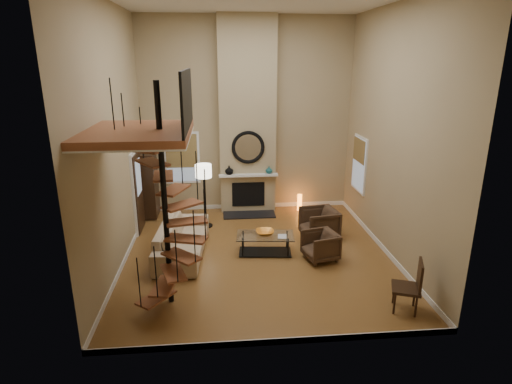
{
  "coord_description": "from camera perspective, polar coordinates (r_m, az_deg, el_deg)",
  "views": [
    {
      "loc": [
        -0.84,
        -8.81,
        4.34
      ],
      "look_at": [
        0.0,
        0.4,
        1.4
      ],
      "focal_mm": 29.45,
      "sensor_mm": 36.0,
      "label": 1
    }
  ],
  "objects": [
    {
      "name": "side_chair",
      "position": [
        8.09,
        20.38,
        -11.72
      ],
      "size": [
        0.62,
        0.62,
        1.01
      ],
      "color": "black",
      "rests_on": "ground"
    },
    {
      "name": "armchair_near",
      "position": [
        10.81,
        8.95,
        -4.23
      ],
      "size": [
        0.98,
        0.96,
        0.78
      ],
      "primitive_type": "imported",
      "rotation": [
        0.0,
        0.0,
        -1.41
      ],
      "color": "#442E1F",
      "rests_on": "ground"
    },
    {
      "name": "sofa",
      "position": [
        9.88,
        -10.03,
        -6.2
      ],
      "size": [
        1.17,
        2.55,
        0.72
      ],
      "primitive_type": "imported",
      "rotation": [
        0.0,
        0.0,
        1.49
      ],
      "color": "tan",
      "rests_on": "ground"
    },
    {
      "name": "mirror_frame",
      "position": [
        11.92,
        -1.07,
        6.07
      ],
      "size": [
        0.94,
        0.1,
        0.94
      ],
      "primitive_type": "torus",
      "rotation": [
        1.57,
        0.0,
        0.0
      ],
      "color": "black",
      "rests_on": "chimney_breast"
    },
    {
      "name": "bowl",
      "position": [
        9.78,
        1.23,
        -5.51
      ],
      "size": [
        0.42,
        0.42,
        0.1
      ],
      "primitive_type": "imported",
      "color": "orange",
      "rests_on": "coffee_table"
    },
    {
      "name": "baseboard_left",
      "position": [
        10.03,
        -17.25,
        -8.49
      ],
      "size": [
        0.02,
        6.5,
        0.12
      ],
      "primitive_type": "cube",
      "color": "white",
      "rests_on": "ground"
    },
    {
      "name": "hutch",
      "position": [
        12.24,
        -14.25,
        1.0
      ],
      "size": [
        0.38,
        0.82,
        1.83
      ],
      "primitive_type": "cube",
      "color": "black",
      "rests_on": "ground"
    },
    {
      "name": "firebox",
      "position": [
        12.3,
        -1.04,
        -0.31
      ],
      "size": [
        0.95,
        0.02,
        0.72
      ],
      "primitive_type": "cube",
      "color": "black",
      "rests_on": "chimney_breast"
    },
    {
      "name": "book",
      "position": [
        9.65,
        3.44,
        -6.08
      ],
      "size": [
        0.23,
        0.29,
        0.03
      ],
      "primitive_type": "imported",
      "rotation": [
        0.0,
        0.0,
        -0.15
      ],
      "color": "gray",
      "rests_on": "coffee_table"
    },
    {
      "name": "hearth",
      "position": [
        12.2,
        -0.93,
        -3.1
      ],
      "size": [
        1.5,
        0.6,
        0.04
      ],
      "primitive_type": "cube",
      "color": "black",
      "rests_on": "ground"
    },
    {
      "name": "accent_lamp",
      "position": [
        12.6,
        5.94,
        -1.4
      ],
      "size": [
        0.14,
        0.14,
        0.49
      ],
      "primitive_type": "cylinder",
      "color": "orange",
      "rests_on": "ground"
    },
    {
      "name": "entry_door",
      "position": [
        11.31,
        -15.75,
        0.04
      ],
      "size": [
        0.1,
        1.05,
        2.16
      ],
      "color": "white",
      "rests_on": "ground"
    },
    {
      "name": "window_right",
      "position": [
        11.78,
        13.86,
        3.81
      ],
      "size": [
        0.06,
        1.02,
        1.52
      ],
      "color": "white",
      "rests_on": "right_wall"
    },
    {
      "name": "baseboard_back",
      "position": [
        12.82,
        -1.16,
        -1.87
      ],
      "size": [
        6.0,
        0.02,
        0.12
      ],
      "primitive_type": "cube",
      "color": "white",
      "rests_on": "ground"
    },
    {
      "name": "floor_lamp",
      "position": [
        11.08,
        -7.14,
        2.18
      ],
      "size": [
        0.43,
        0.43,
        1.75
      ],
      "color": "black",
      "rests_on": "ground"
    },
    {
      "name": "vase_left",
      "position": [
        12.02,
        -3.67,
        2.98
      ],
      "size": [
        0.24,
        0.24,
        0.25
      ],
      "primitive_type": "imported",
      "color": "black",
      "rests_on": "mantel"
    },
    {
      "name": "front_wall",
      "position": [
        5.85,
        3.26,
        1.8
      ],
      "size": [
        6.0,
        0.02,
        5.5
      ],
      "primitive_type": "cube",
      "color": "tan",
      "rests_on": "ground"
    },
    {
      "name": "spiral_stair",
      "position": [
        7.53,
        -12.08,
        -2.64
      ],
      "size": [
        1.47,
        1.47,
        4.06
      ],
      "color": "black",
      "rests_on": "ground"
    },
    {
      "name": "baseboard_front",
      "position": [
        7.08,
        2.85,
        -19.62
      ],
      "size": [
        6.0,
        0.02,
        0.12
      ],
      "primitive_type": "cube",
      "color": "white",
      "rests_on": "ground"
    },
    {
      "name": "left_wall",
      "position": [
        9.21,
        -18.82,
        6.75
      ],
      "size": [
        0.02,
        6.5,
        5.5
      ],
      "primitive_type": "cube",
      "color": "tan",
      "rests_on": "ground"
    },
    {
      "name": "armchair_far",
      "position": [
        9.6,
        9.08,
        -7.15
      ],
      "size": [
        0.85,
        0.84,
        0.64
      ],
      "primitive_type": "imported",
      "rotation": [
        0.0,
        0.0,
        -1.32
      ],
      "color": "#442E1F",
      "rests_on": "ground"
    },
    {
      "name": "window_back",
      "position": [
        12.38,
        -10.03,
        4.69
      ],
      "size": [
        1.02,
        0.06,
        1.52
      ],
      "color": "white",
      "rests_on": "back_wall"
    },
    {
      "name": "coffee_table",
      "position": [
        9.82,
        1.26,
        -6.77
      ],
      "size": [
        1.38,
        0.79,
        0.48
      ],
      "color": "silver",
      "rests_on": "ground"
    },
    {
      "name": "vase_right",
      "position": [
        12.11,
        1.79,
        3.02
      ],
      "size": [
        0.2,
        0.2,
        0.21
      ],
      "primitive_type": "imported",
      "color": "#19565A",
      "rests_on": "mantel"
    },
    {
      "name": "mantel",
      "position": [
        12.05,
        -1.03,
        2.29
      ],
      "size": [
        1.7,
        0.18,
        0.06
      ],
      "primitive_type": "cube",
      "color": "white",
      "rests_on": "chimney_breast"
    },
    {
      "name": "chimney_breast",
      "position": [
        12.01,
        -1.17,
        10.02
      ],
      "size": [
        1.6,
        0.38,
        5.5
      ],
      "primitive_type": "cube",
      "color": "tan",
      "rests_on": "ground"
    },
    {
      "name": "loft",
      "position": [
        7.2,
        -14.93,
        8.21
      ],
      "size": [
        1.7,
        2.2,
        1.09
      ],
      "color": "#9A5432",
      "rests_on": "left_wall"
    },
    {
      "name": "ground",
      "position": [
        9.86,
        0.21,
        -8.51
      ],
      "size": [
        6.0,
        6.5,
        0.01
      ],
      "primitive_type": "cube",
      "color": "#9C6A32",
      "rests_on": "ground"
    },
    {
      "name": "back_wall",
      "position": [
        12.19,
        -1.24,
        10.14
      ],
      "size": [
        6.0,
        0.02,
        5.5
      ],
      "primitive_type": "cube",
      "color": "tan",
      "rests_on": "ground"
    },
    {
      "name": "baseboard_right",
      "position": [
        10.52,
        16.78,
        -7.18
      ],
      "size": [
        0.02,
        6.5,
        0.12
      ],
      "primitive_type": "cube",
      "color": "white",
      "rests_on": "ground"
    },
    {
      "name": "right_wall",
      "position": [
        9.74,
        18.24,
        7.36
      ],
      "size": [
        0.02,
        6.5,
        5.5
      ],
      "primitive_type": "cube",
      "color": "tan",
      "rests_on": "ground"
    },
    {
      "name": "mirror_disc",
      "position": [
        11.93,
        -1.08,
        6.08
      ],
      "size": [
        0.8,
        0.01,
        0.8
      ],
      "primitive_type": "cylinder",
      "rotation": [
        1.57,
        0.0,
        0.0
      ],
      "color": "white",
      "rests_on": "chimney_breast"
    }
  ]
}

